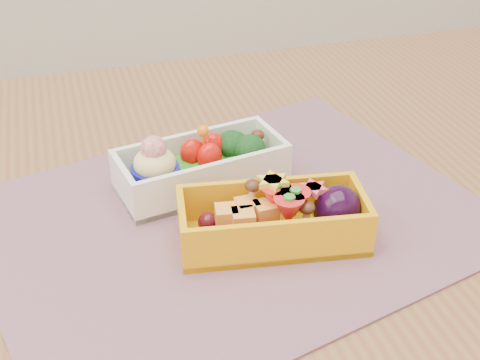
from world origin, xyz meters
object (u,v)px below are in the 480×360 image
object	(u,v)px
table	(209,288)
placemat	(234,217)
bento_yellow	(277,218)
bento_white	(201,166)

from	to	relation	value
table	placemat	distance (m)	0.10
placemat	bento_yellow	xyz separation A→B (m)	(0.03, -0.05, 0.03)
table	bento_yellow	xyz separation A→B (m)	(0.05, -0.06, 0.13)
bento_white	table	bearing A→B (deg)	-108.08
placemat	bento_white	xyz separation A→B (m)	(-0.02, 0.06, 0.02)
bento_yellow	placemat	bearing A→B (deg)	128.62
table	bento_white	bearing A→B (deg)	81.83
table	placemat	xyz separation A→B (m)	(0.02, -0.02, 0.10)
table	placemat	size ratio (longest dim) A/B	2.59
bento_white	bento_yellow	size ratio (longest dim) A/B	1.02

